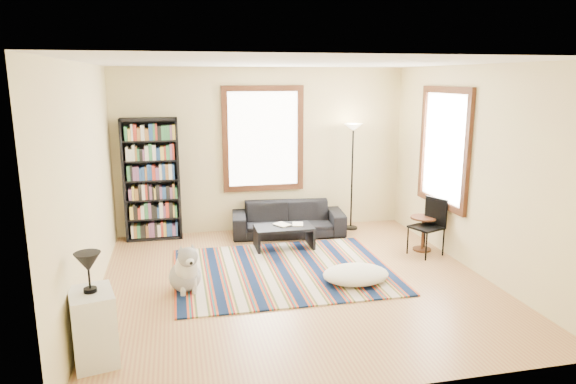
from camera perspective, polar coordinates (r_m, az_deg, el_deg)
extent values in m
cube|color=tan|center=(6.88, 0.91, -10.28)|extent=(5.00, 5.00, 0.10)
cube|color=white|center=(6.35, 1.01, 14.62)|extent=(5.00, 5.00, 0.10)
cube|color=beige|center=(8.93, -2.85, 4.69)|extent=(5.00, 0.10, 2.80)
cube|color=beige|center=(4.10, 9.28, -5.01)|extent=(5.00, 0.10, 2.80)
cube|color=beige|center=(6.38, -21.92, 0.59)|extent=(0.10, 5.00, 2.80)
cube|color=beige|center=(7.47, 20.38, 2.35)|extent=(0.10, 5.00, 2.80)
cube|color=white|center=(8.82, -2.78, 5.91)|extent=(1.20, 0.06, 1.60)
cube|color=white|center=(8.07, 16.96, 4.75)|extent=(0.06, 1.20, 1.60)
cube|color=#0B1939|center=(7.19, -0.58, -8.73)|extent=(2.95, 2.36, 0.02)
imported|color=black|center=(8.74, 0.01, -3.00)|extent=(1.95, 0.93, 0.55)
cube|color=black|center=(8.65, -14.90, 1.34)|extent=(0.90, 0.30, 2.00)
cube|color=black|center=(8.07, -0.47, -5.05)|extent=(0.97, 0.65, 0.36)
imported|color=beige|center=(7.99, -1.17, -3.79)|extent=(0.32, 0.29, 0.02)
imported|color=beige|center=(8.09, 0.50, -3.61)|extent=(0.21, 0.26, 0.02)
ellipsoid|color=white|center=(6.85, 7.54, -9.07)|extent=(1.04, 0.89, 0.22)
cylinder|color=#462011|center=(8.22, 14.74, -4.49)|extent=(0.41, 0.41, 0.54)
cube|color=black|center=(7.99, 15.11, -3.81)|extent=(0.54, 0.53, 0.86)
cube|color=white|center=(5.28, -20.79, -13.84)|extent=(0.48, 0.57, 0.70)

